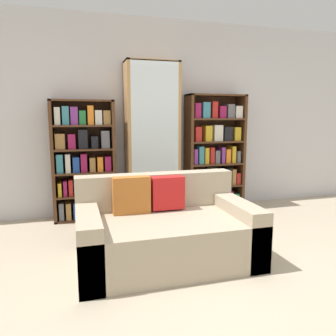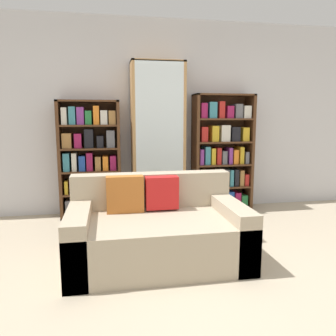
{
  "view_description": "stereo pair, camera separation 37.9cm",
  "coord_description": "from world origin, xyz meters",
  "px_view_note": "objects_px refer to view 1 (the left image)",
  "views": [
    {
      "loc": [
        -1.19,
        -2.25,
        1.36
      ],
      "look_at": [
        -0.14,
        1.36,
        0.77
      ],
      "focal_mm": 35.0,
      "sensor_mm": 36.0,
      "label": 1
    },
    {
      "loc": [
        -0.82,
        -2.33,
        1.36
      ],
      "look_at": [
        -0.14,
        1.36,
        0.77
      ],
      "focal_mm": 35.0,
      "sensor_mm": 36.0,
      "label": 2
    }
  ],
  "objects_px": {
    "bookshelf_right": "(214,156)",
    "wine_bottle": "(200,216)",
    "display_cabinet": "(152,140)",
    "couch": "(164,231)",
    "bookshelf_left": "(84,162)"
  },
  "relations": [
    {
      "from": "display_cabinet",
      "to": "bookshelf_right",
      "type": "relative_size",
      "value": 1.25
    },
    {
      "from": "display_cabinet",
      "to": "bookshelf_right",
      "type": "bearing_deg",
      "value": 0.94
    },
    {
      "from": "couch",
      "to": "display_cabinet",
      "type": "xyz_separation_m",
      "value": [
        0.25,
        1.52,
        0.76
      ]
    },
    {
      "from": "couch",
      "to": "wine_bottle",
      "type": "distance_m",
      "value": 0.97
    },
    {
      "from": "couch",
      "to": "bookshelf_right",
      "type": "height_order",
      "value": "bookshelf_right"
    },
    {
      "from": "bookshelf_right",
      "to": "wine_bottle",
      "type": "bearing_deg",
      "value": -123.5
    },
    {
      "from": "bookshelf_left",
      "to": "display_cabinet",
      "type": "height_order",
      "value": "display_cabinet"
    },
    {
      "from": "display_cabinet",
      "to": "wine_bottle",
      "type": "distance_m",
      "value": 1.26
    },
    {
      "from": "wine_bottle",
      "to": "display_cabinet",
      "type": "bearing_deg",
      "value": 116.39
    },
    {
      "from": "bookshelf_left",
      "to": "display_cabinet",
      "type": "bearing_deg",
      "value": -0.96
    },
    {
      "from": "bookshelf_right",
      "to": "wine_bottle",
      "type": "relative_size",
      "value": 4.34
    },
    {
      "from": "couch",
      "to": "bookshelf_right",
      "type": "relative_size",
      "value": 0.97
    },
    {
      "from": "display_cabinet",
      "to": "wine_bottle",
      "type": "height_order",
      "value": "display_cabinet"
    },
    {
      "from": "display_cabinet",
      "to": "bookshelf_left",
      "type": "bearing_deg",
      "value": 179.04
    },
    {
      "from": "bookshelf_left",
      "to": "bookshelf_right",
      "type": "xyz_separation_m",
      "value": [
        1.87,
        0.0,
        0.02
      ]
    }
  ]
}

